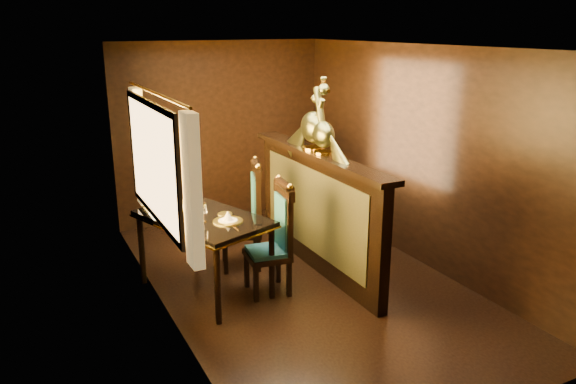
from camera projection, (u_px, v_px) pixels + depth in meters
name	position (u px, v px, depth m)	size (l,w,h in m)	color
ground	(304.00, 282.00, 6.13)	(5.00, 5.00, 0.00)	black
room_shell	(297.00, 140.00, 5.65)	(3.04, 5.04, 2.52)	black
partition	(317.00, 209.00, 6.32)	(0.26, 2.70, 1.36)	black
dining_table	(203.00, 223.00, 5.74)	(1.28, 1.61, 1.03)	black
chair_left	(277.00, 234.00, 5.78)	(0.48, 0.50, 1.21)	black
chair_right	(250.00, 212.00, 6.37)	(0.58, 0.59, 1.27)	black
peacock_left	(324.00, 123.00, 5.94)	(0.22, 0.58, 0.69)	#184835
peacock_right	(314.00, 113.00, 6.11)	(0.26, 0.69, 0.83)	#184835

